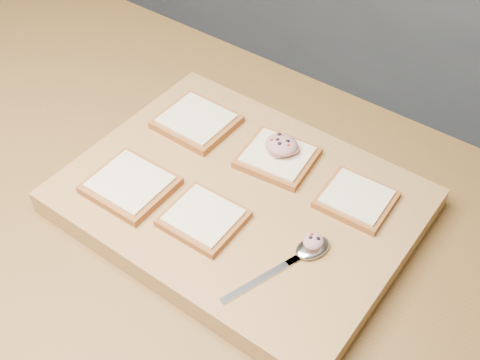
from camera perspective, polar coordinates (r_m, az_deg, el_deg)
The scene contains 9 objects.
cutting_board at distance 0.99m, azimuth 0.00°, elevation -1.98°, with size 0.55×0.42×0.04m, color tan.
bread_far_left at distance 1.09m, azimuth -4.14°, elevation 5.56°, with size 0.13×0.12×0.02m.
bread_far_center at distance 1.03m, azimuth 3.57°, elevation 2.18°, with size 0.13×0.12×0.02m.
bread_far_right at distance 0.97m, azimuth 10.97°, elevation -1.77°, with size 0.11×0.11×0.02m.
bread_near_left at distance 0.99m, azimuth -10.36°, elevation -0.44°, with size 0.13×0.12×0.02m.
bread_near_center at distance 0.93m, azimuth -3.47°, elevation -3.61°, with size 0.12×0.11×0.02m.
tuna_salad_dollop at distance 1.02m, azimuth 3.95°, elevation 3.35°, with size 0.06×0.05×0.03m.
spoon at distance 0.90m, azimuth 6.19°, elevation -6.81°, with size 0.09×0.19×0.01m.
spoon_salad at distance 0.89m, azimuth 6.98°, elevation -5.77°, with size 0.03×0.03×0.02m.
Camera 1 is at (0.28, -0.52, 1.66)m, focal length 45.00 mm.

